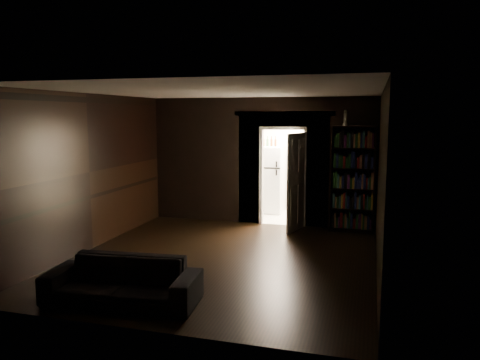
# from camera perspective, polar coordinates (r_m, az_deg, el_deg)

# --- Properties ---
(ground) EXTENTS (5.50, 5.50, 0.00)m
(ground) POSITION_cam_1_polar(r_m,az_deg,el_deg) (8.02, -2.14, -9.63)
(ground) COLOR black
(ground) RESTS_ON ground
(room_walls) EXTENTS (5.02, 5.61, 2.84)m
(room_walls) POSITION_cam_1_polar(r_m,az_deg,el_deg) (8.70, -0.08, 3.09)
(room_walls) COLOR black
(room_walls) RESTS_ON ground
(kitchen_alcove) EXTENTS (2.20, 1.80, 2.60)m
(kitchen_alcove) POSITION_cam_1_polar(r_m,az_deg,el_deg) (11.36, 6.26, 1.79)
(kitchen_alcove) COLOR beige
(kitchen_alcove) RESTS_ON ground
(sofa) EXTENTS (2.04, 1.03, 0.76)m
(sofa) POSITION_cam_1_polar(r_m,az_deg,el_deg) (6.34, -14.19, -11.09)
(sofa) COLOR black
(sofa) RESTS_ON ground
(bookshelf) EXTENTS (0.91, 0.36, 2.20)m
(bookshelf) POSITION_cam_1_polar(r_m,az_deg,el_deg) (9.95, 13.56, 0.11)
(bookshelf) COLOR black
(bookshelf) RESTS_ON ground
(refrigerator) EXTENTS (0.92, 0.88, 1.65)m
(refrigerator) POSITION_cam_1_polar(r_m,az_deg,el_deg) (11.67, 3.46, 0.08)
(refrigerator) COLOR silver
(refrigerator) RESTS_ON ground
(door) EXTENTS (0.26, 0.84, 2.05)m
(door) POSITION_cam_1_polar(r_m,az_deg,el_deg) (9.80, 6.85, -0.29)
(door) COLOR white
(door) RESTS_ON ground
(figurine) EXTENTS (0.13, 0.13, 0.32)m
(figurine) POSITION_cam_1_polar(r_m,az_deg,el_deg) (9.85, 12.72, 7.41)
(figurine) COLOR white
(figurine) RESTS_ON bookshelf
(bottles) EXTENTS (0.62, 0.24, 0.25)m
(bottles) POSITION_cam_1_polar(r_m,az_deg,el_deg) (11.57, 3.13, 4.75)
(bottles) COLOR black
(bottles) RESTS_ON refrigerator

